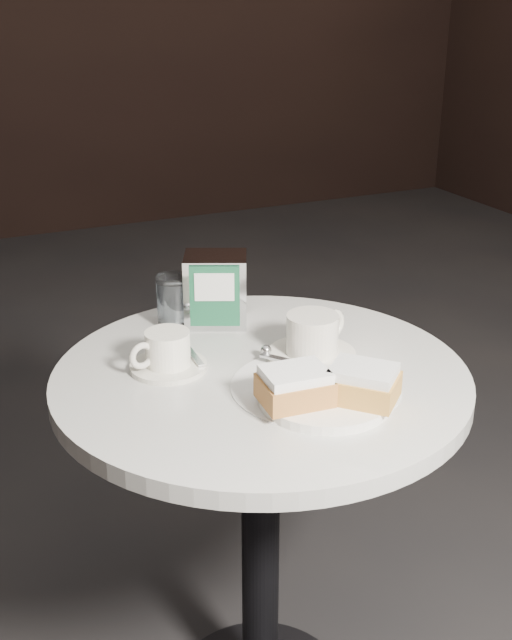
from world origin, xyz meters
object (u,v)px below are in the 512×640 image
object	(u,v)px
coffee_cup_right	(312,339)
water_glass_right	(210,289)
cafe_table	(261,471)
napkin_dispenser	(216,290)
coffee_cup_left	(167,353)
beignet_plate	(327,390)
water_glass_left	(173,302)

from	to	relation	value
coffee_cup_right	water_glass_right	size ratio (longest dim) A/B	1.63
cafe_table	napkin_dispenser	xyz separation A→B (m)	(0.01, 0.22, 0.27)
water_glass_right	napkin_dispenser	bearing A→B (deg)	-88.13
coffee_cup_left	beignet_plate	bearing A→B (deg)	-63.48
coffee_cup_left	water_glass_right	xyz separation A→B (m)	(0.15, 0.18, 0.03)
beignet_plate	napkin_dispenser	xyz separation A→B (m)	(-0.03, 0.37, 0.04)
coffee_cup_left	water_glass_right	bearing A→B (deg)	37.70
coffee_cup_right	water_glass_left	bearing A→B (deg)	104.17
cafe_table	coffee_cup_left	size ratio (longest dim) A/B	4.80
water_glass_left	cafe_table	bearing A→B (deg)	-74.40
beignet_plate	coffee_cup_left	distance (m)	0.29
coffee_cup_right	water_glass_right	bearing A→B (deg)	89.43
coffee_cup_right	napkin_dispenser	distance (m)	0.23
beignet_plate	coffee_cup_right	world-z (taller)	coffee_cup_right
coffee_cup_right	water_glass_left	size ratio (longest dim) A/B	2.01
cafe_table	coffee_cup_right	xyz separation A→B (m)	(0.10, 0.01, 0.23)
coffee_cup_right	water_glass_left	xyz separation A→B (m)	(-0.17, 0.23, 0.01)
beignet_plate	water_glass_left	xyz separation A→B (m)	(-0.11, 0.40, 0.02)
coffee_cup_left	napkin_dispenser	bearing A→B (deg)	32.67
cafe_table	coffee_cup_left	bearing A→B (deg)	152.80
water_glass_right	beignet_plate	bearing A→B (deg)	-85.33
water_glass_left	napkin_dispenser	bearing A→B (deg)	-15.68
beignet_plate	coffee_cup_right	bearing A→B (deg)	69.20
coffee_cup_left	coffee_cup_right	world-z (taller)	coffee_cup_right
coffee_cup_left	coffee_cup_right	distance (m)	0.25
beignet_plate	water_glass_right	size ratio (longest dim) A/B	2.20
cafe_table	water_glass_left	distance (m)	0.35
cafe_table	water_glass_left	bearing A→B (deg)	105.60
coffee_cup_right	water_glass_right	xyz separation A→B (m)	(-0.09, 0.24, 0.02)
cafe_table	beignet_plate	xyz separation A→B (m)	(0.04, -0.15, 0.22)
cafe_table	beignet_plate	distance (m)	0.27
water_glass_right	napkin_dispenser	distance (m)	0.03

